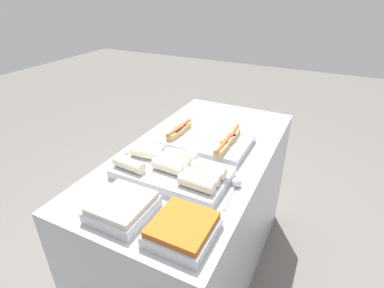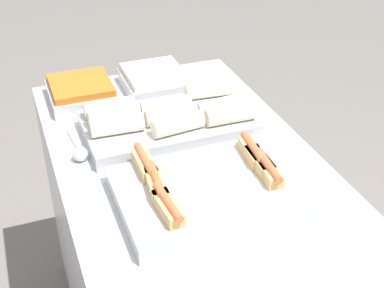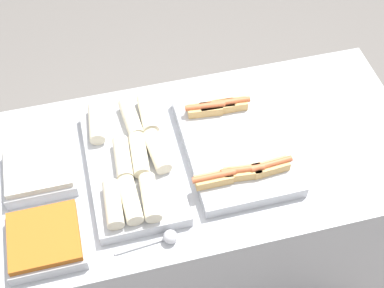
{
  "view_description": "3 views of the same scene",
  "coord_description": "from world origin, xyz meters",
  "px_view_note": "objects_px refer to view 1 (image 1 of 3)",
  "views": [
    {
      "loc": [
        -1.33,
        -0.63,
        1.79
      ],
      "look_at": [
        -0.07,
        0.0,
        1.03
      ],
      "focal_mm": 28.0,
      "sensor_mm": 36.0,
      "label": 1
    },
    {
      "loc": [
        1.16,
        -0.46,
        1.87
      ],
      "look_at": [
        -0.07,
        0.0,
        1.03
      ],
      "focal_mm": 50.0,
      "sensor_mm": 36.0,
      "label": 2
    },
    {
      "loc": [
        -0.34,
        -1.11,
        2.52
      ],
      "look_at": [
        -0.07,
        0.0,
        1.03
      ],
      "focal_mm": 50.0,
      "sensor_mm": 36.0,
      "label": 3
    }
  ],
  "objects_px": {
    "tray_side_back": "(122,207)",
    "serving_spoon_near": "(236,184)",
    "serving_spoon_far": "(128,155)",
    "tray_wraps": "(172,170)",
    "tray_hotdogs": "(204,140)",
    "tray_side_front": "(183,229)"
  },
  "relations": [
    {
      "from": "tray_side_back",
      "to": "serving_spoon_near",
      "type": "relative_size",
      "value": 1.16
    },
    {
      "from": "serving_spoon_near",
      "to": "serving_spoon_far",
      "type": "height_order",
      "value": "same"
    },
    {
      "from": "tray_wraps",
      "to": "tray_hotdogs",
      "type": "bearing_deg",
      "value": -0.05
    },
    {
      "from": "tray_side_back",
      "to": "serving_spoon_near",
      "type": "bearing_deg",
      "value": -43.48
    },
    {
      "from": "tray_hotdogs",
      "to": "serving_spoon_far",
      "type": "height_order",
      "value": "tray_hotdogs"
    },
    {
      "from": "tray_side_front",
      "to": "serving_spoon_far",
      "type": "height_order",
      "value": "tray_side_front"
    },
    {
      "from": "tray_hotdogs",
      "to": "serving_spoon_near",
      "type": "distance_m",
      "value": 0.44
    },
    {
      "from": "tray_side_front",
      "to": "tray_side_back",
      "type": "xyz_separation_m",
      "value": [
        0.0,
        0.28,
        0.0
      ]
    },
    {
      "from": "tray_side_front",
      "to": "serving_spoon_far",
      "type": "bearing_deg",
      "value": 55.19
    },
    {
      "from": "tray_side_front",
      "to": "serving_spoon_far",
      "type": "distance_m",
      "value": 0.65
    },
    {
      "from": "tray_wraps",
      "to": "tray_side_front",
      "type": "distance_m",
      "value": 0.39
    },
    {
      "from": "tray_side_front",
      "to": "tray_wraps",
      "type": "bearing_deg",
      "value": 35.37
    },
    {
      "from": "tray_side_back",
      "to": "serving_spoon_far",
      "type": "distance_m",
      "value": 0.45
    },
    {
      "from": "tray_side_back",
      "to": "serving_spoon_far",
      "type": "xyz_separation_m",
      "value": [
        0.37,
        0.26,
        -0.01
      ]
    },
    {
      "from": "tray_hotdogs",
      "to": "tray_side_front",
      "type": "height_order",
      "value": "tray_hotdogs"
    },
    {
      "from": "tray_hotdogs",
      "to": "tray_side_front",
      "type": "distance_m",
      "value": 0.73
    },
    {
      "from": "tray_wraps",
      "to": "serving_spoon_far",
      "type": "bearing_deg",
      "value": 80.75
    },
    {
      "from": "tray_side_back",
      "to": "serving_spoon_near",
      "type": "xyz_separation_m",
      "value": [
        0.38,
        -0.36,
        -0.01
      ]
    },
    {
      "from": "tray_side_back",
      "to": "serving_spoon_near",
      "type": "distance_m",
      "value": 0.52
    },
    {
      "from": "tray_side_front",
      "to": "serving_spoon_far",
      "type": "xyz_separation_m",
      "value": [
        0.37,
        0.53,
        -0.01
      ]
    },
    {
      "from": "serving_spoon_near",
      "to": "serving_spoon_far",
      "type": "relative_size",
      "value": 1.06
    },
    {
      "from": "tray_wraps",
      "to": "serving_spoon_near",
      "type": "height_order",
      "value": "tray_wraps"
    }
  ]
}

